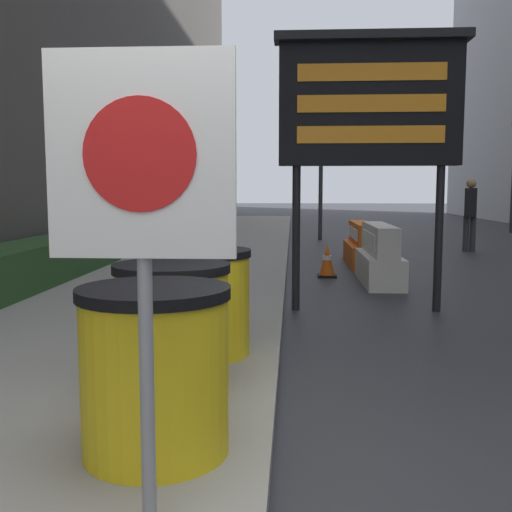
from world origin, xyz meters
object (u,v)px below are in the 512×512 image
at_px(barrel_drum_middle, 172,328).
at_px(message_board, 370,105).
at_px(barrel_drum_foreground, 155,370).
at_px(jersey_barrier_white, 379,257).
at_px(warning_sign, 142,190).
at_px(barrel_drum_back, 204,302).
at_px(jersey_barrier_orange_far, 362,246).
at_px(pedestrian_worker, 470,208).
at_px(traffic_light_near_curb, 321,148).
at_px(traffic_cone_near, 327,261).

bearing_deg(barrel_drum_middle, message_board, 63.32).
bearing_deg(barrel_drum_foreground, jersey_barrier_white, 72.40).
bearing_deg(warning_sign, barrel_drum_back, 93.33).
height_order(barrel_drum_back, jersey_barrier_orange_far, barrel_drum_back).
xyz_separation_m(barrel_drum_foreground, message_board, (1.62, 4.37, 1.93)).
xyz_separation_m(message_board, jersey_barrier_white, (0.48, 2.23, -2.09)).
bearing_deg(jersey_barrier_white, pedestrian_worker, 60.39).
bearing_deg(warning_sign, message_board, 73.49).
bearing_deg(pedestrian_worker, jersey_barrier_orange_far, -31.85).
xyz_separation_m(jersey_barrier_white, pedestrian_worker, (2.86, 5.03, 0.62)).
xyz_separation_m(barrel_drum_foreground, traffic_light_near_curb, (1.53, 14.68, 2.12)).
relative_size(message_board, jersey_barrier_orange_far, 1.61).
relative_size(barrel_drum_foreground, barrel_drum_back, 1.00).
relative_size(warning_sign, message_board, 0.58).
distance_m(barrel_drum_foreground, jersey_barrier_orange_far, 9.24).
height_order(barrel_drum_middle, warning_sign, warning_sign).
bearing_deg(barrel_drum_middle, barrel_drum_back, 85.58).
bearing_deg(pedestrian_worker, traffic_light_near_curb, -116.22).
bearing_deg(barrel_drum_back, traffic_cone_near, 75.90).
bearing_deg(barrel_drum_middle, traffic_light_near_curb, 83.24).
bearing_deg(jersey_barrier_white, traffic_cone_near, 143.54).
xyz_separation_m(barrel_drum_middle, jersey_barrier_white, (2.20, 5.66, -0.15)).
distance_m(traffic_light_near_curb, pedestrian_worker, 4.88).
relative_size(jersey_barrier_orange_far, pedestrian_worker, 1.17).
bearing_deg(traffic_light_near_curb, barrel_drum_back, -96.93).
height_order(barrel_drum_foreground, barrel_drum_back, same).
height_order(warning_sign, traffic_light_near_curb, traffic_light_near_curb).
distance_m(barrel_drum_middle, jersey_barrier_orange_far, 8.35).
bearing_deg(traffic_light_near_curb, traffic_cone_near, -91.72).
bearing_deg(jersey_barrier_white, message_board, -102.02).
relative_size(barrel_drum_middle, jersey_barrier_white, 0.45).
bearing_deg(barrel_drum_foreground, jersey_barrier_orange_far, 76.89).
height_order(barrel_drum_foreground, warning_sign, warning_sign).
bearing_deg(barrel_drum_back, traffic_light_near_curb, 83.07).
relative_size(warning_sign, jersey_barrier_orange_far, 0.93).
height_order(jersey_barrier_white, pedestrian_worker, pedestrian_worker).
relative_size(barrel_drum_foreground, message_board, 0.27).
xyz_separation_m(barrel_drum_foreground, traffic_cone_near, (1.30, 7.19, -0.29)).
relative_size(warning_sign, traffic_light_near_curb, 0.52).
distance_m(warning_sign, traffic_cone_near, 8.05).
xyz_separation_m(traffic_cone_near, traffic_light_near_curb, (0.22, 7.50, 2.41)).
height_order(traffic_cone_near, pedestrian_worker, pedestrian_worker).
xyz_separation_m(barrel_drum_middle, jersey_barrier_orange_far, (2.20, 8.05, -0.20)).
bearing_deg(message_board, jersey_barrier_white, 77.98).
relative_size(barrel_drum_middle, traffic_light_near_curb, 0.24).
distance_m(jersey_barrier_white, pedestrian_worker, 5.82).
bearing_deg(barrel_drum_middle, pedestrian_worker, 64.69).
relative_size(barrel_drum_middle, pedestrian_worker, 0.50).
relative_size(barrel_drum_middle, traffic_cone_near, 1.54).
distance_m(barrel_drum_foreground, traffic_light_near_curb, 14.91).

